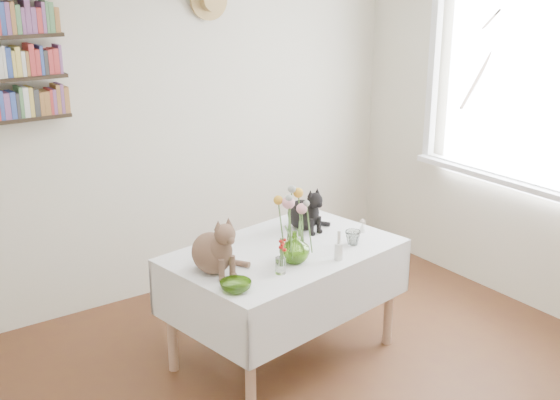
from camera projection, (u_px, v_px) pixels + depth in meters
room at (376, 212)px, 3.03m from camera, size 4.08×4.58×2.58m
window at (515, 103)px, 4.67m from camera, size 0.12×1.52×1.32m
dining_table at (284, 277)px, 4.12m from camera, size 1.43×1.04×0.70m
tabby_cat at (211, 242)px, 3.72m from camera, size 0.26×0.31×0.33m
black_cat at (303, 207)px, 4.34m from camera, size 0.22×0.26×0.29m
flower_vase at (295, 247)px, 3.86m from camera, size 0.21×0.21×0.18m
green_bowl at (236, 286)px, 3.54m from camera, size 0.16×0.16×0.05m
drinking_glass at (353, 238)px, 4.12m from camera, size 0.11×0.11×0.09m
candlestick at (339, 250)px, 3.90m from camera, size 0.05×0.05×0.17m
berry_jar at (280, 256)px, 3.71m from camera, size 0.06×0.06×0.23m
porcelain_figurine at (362, 226)px, 4.32m from camera, size 0.05×0.05×0.09m
flower_bouquet at (294, 203)px, 3.79m from camera, size 0.17×0.13×0.39m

